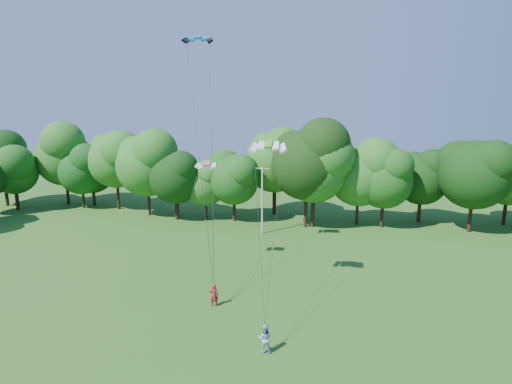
# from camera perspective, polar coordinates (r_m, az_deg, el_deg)

# --- Properties ---
(utility_pole) EXTENTS (1.65, 0.23, 8.25)m
(utility_pole) POSITION_cam_1_polar(r_m,az_deg,el_deg) (48.03, 0.89, -1.11)
(utility_pole) COLOR #B4B5AB
(utility_pole) RESTS_ON ground
(kite_flyer_left) EXTENTS (0.73, 0.57, 1.76)m
(kite_flyer_left) POSITION_cam_1_polar(r_m,az_deg,el_deg) (31.57, -6.02, -14.43)
(kite_flyer_left) COLOR #AF1626
(kite_flyer_left) RESTS_ON ground
(kite_flyer_right) EXTENTS (0.96, 0.78, 1.84)m
(kite_flyer_right) POSITION_cam_1_polar(r_m,az_deg,el_deg) (26.11, 1.27, -20.16)
(kite_flyer_right) COLOR #9CB8D9
(kite_flyer_right) RESTS_ON ground
(kite_teal) EXTENTS (2.77, 1.68, 0.59)m
(kite_teal) POSITION_cam_1_polar(r_m,az_deg,el_deg) (37.92, -8.30, 21.09)
(kite_teal) COLOR #057F9F
(kite_teal) RESTS_ON ground
(kite_green) EXTENTS (2.79, 1.33, 0.65)m
(kite_green) POSITION_cam_1_polar(r_m,az_deg,el_deg) (30.64, 1.78, 6.90)
(kite_green) COLOR green
(kite_green) RESTS_ON ground
(kite_pink) EXTENTS (2.03, 1.22, 0.40)m
(kite_pink) POSITION_cam_1_polar(r_m,az_deg,el_deg) (36.74, -7.15, 4.05)
(kite_pink) COLOR #EE4284
(kite_pink) RESTS_ON ground
(tree_back_west) EXTENTS (7.33, 7.33, 10.66)m
(tree_back_west) POSITION_cam_1_polar(r_m,az_deg,el_deg) (66.49, -23.77, 3.50)
(tree_back_west) COLOR #392A16
(tree_back_west) RESTS_ON ground
(tree_back_center) EXTENTS (9.87, 9.87, 14.35)m
(tree_back_center) POSITION_cam_1_polar(r_m,az_deg,el_deg) (50.57, 7.28, 4.85)
(tree_back_center) COLOR #332314
(tree_back_center) RESTS_ON ground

